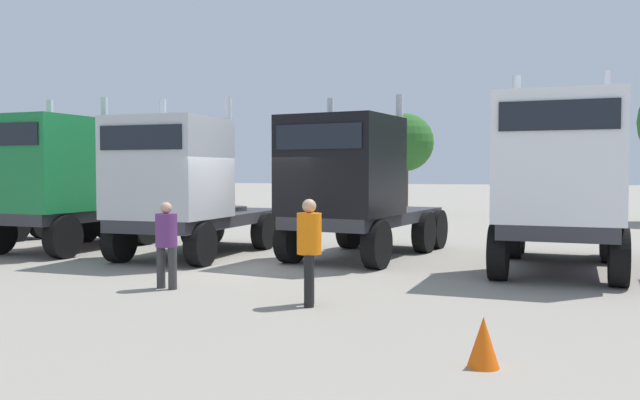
% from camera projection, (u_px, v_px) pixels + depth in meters
% --- Properties ---
extents(ground, '(200.00, 200.00, 0.00)m').
position_uv_depth(ground, '(258.00, 267.00, 15.11)').
color(ground, gray).
extents(semi_truck_green, '(2.98, 5.86, 4.21)m').
position_uv_depth(semi_truck_green, '(58.00, 182.00, 17.86)').
color(semi_truck_green, '#333338').
rests_on(semi_truck_green, ground).
extents(semi_truck_silver, '(2.77, 5.99, 4.06)m').
position_uv_depth(semi_truck_silver, '(183.00, 187.00, 16.46)').
color(semi_truck_silver, '#333338').
rests_on(semi_truck_silver, ground).
extents(semi_truck_black, '(3.51, 6.06, 4.07)m').
position_uv_depth(semi_truck_black, '(352.00, 186.00, 16.16)').
color(semi_truck_black, '#333338').
rests_on(semi_truck_black, ground).
extents(semi_truck_white, '(2.99, 6.14, 4.33)m').
position_uv_depth(semi_truck_white, '(559.00, 181.00, 13.84)').
color(semi_truck_white, '#333338').
rests_on(semi_truck_white, ground).
extents(visitor_in_hivis, '(0.49, 0.49, 1.73)m').
position_uv_depth(visitor_in_hivis, '(309.00, 244.00, 10.71)').
color(visitor_in_hivis, black).
rests_on(visitor_in_hivis, ground).
extents(visitor_with_camera, '(0.48, 0.48, 1.61)m').
position_uv_depth(visitor_with_camera, '(166.00, 239.00, 12.25)').
color(visitor_with_camera, '#353535').
rests_on(visitor_with_camera, ground).
extents(traffic_cone_mid, '(0.36, 0.36, 0.57)m').
position_uv_depth(traffic_cone_mid, '(483.00, 342.00, 7.34)').
color(traffic_cone_mid, '#F2590C').
rests_on(traffic_cone_mid, ground).
extents(oak_far_left, '(3.52, 3.52, 5.59)m').
position_uv_depth(oak_far_left, '(188.00, 143.00, 38.44)').
color(oak_far_left, '#4C3823').
rests_on(oak_far_left, ground).
extents(oak_far_centre, '(2.98, 2.98, 5.17)m').
position_uv_depth(oak_far_centre, '(405.00, 143.00, 34.14)').
color(oak_far_centre, '#4C3823').
rests_on(oak_far_centre, ground).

